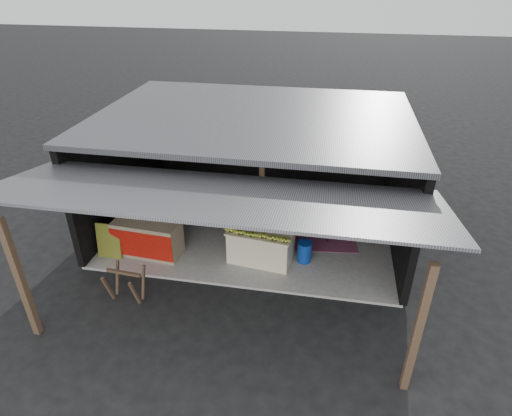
% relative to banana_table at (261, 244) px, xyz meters
% --- Properties ---
extents(ground, '(80.00, 80.00, 0.00)m').
position_rel_banana_table_xyz_m(ground, '(-0.44, -1.05, -0.46)').
color(ground, black).
rests_on(ground, ground).
extents(concrete_slab, '(7.00, 5.00, 0.06)m').
position_rel_banana_table_xyz_m(concrete_slab, '(-0.44, 1.45, -0.43)').
color(concrete_slab, gray).
rests_on(concrete_slab, ground).
extents(shophouse, '(7.40, 7.29, 3.02)m').
position_rel_banana_table_xyz_m(shophouse, '(-0.44, 1.76, 1.64)').
color(shophouse, black).
rests_on(shophouse, ground).
extents(banana_table, '(1.56, 1.07, 0.80)m').
position_rel_banana_table_xyz_m(banana_table, '(0.00, 0.00, 0.00)').
color(banana_table, silver).
rests_on(banana_table, concrete_slab).
extents(banana_pile, '(1.43, 0.96, 0.16)m').
position_rel_banana_table_xyz_m(banana_pile, '(-0.00, 0.00, 0.48)').
color(banana_pile, yellow).
rests_on(banana_pile, banana_table).
extents(white_crate, '(0.97, 0.72, 1.01)m').
position_rel_banana_table_xyz_m(white_crate, '(-0.10, 0.87, 0.10)').
color(white_crate, white).
rests_on(white_crate, concrete_slab).
extents(neighbor_stall, '(1.56, 0.79, 1.56)m').
position_rel_banana_table_xyz_m(neighbor_stall, '(-2.63, -0.23, 0.07)').
color(neighbor_stall, '#998466').
rests_on(neighbor_stall, concrete_slab).
extents(green_signboard, '(0.57, 0.17, 0.85)m').
position_rel_banana_table_xyz_m(green_signboard, '(-3.46, -0.55, 0.02)').
color(green_signboard, black).
rests_on(green_signboard, concrete_slab).
extents(sawhorse, '(0.74, 0.67, 0.72)m').
position_rel_banana_table_xyz_m(sawhorse, '(-2.47, -1.80, -0.01)').
color(sawhorse, '#4E3727').
rests_on(sawhorse, ground).
extents(water_barrel, '(0.32, 0.32, 0.47)m').
position_rel_banana_table_xyz_m(water_barrel, '(0.98, 0.08, -0.17)').
color(water_barrel, navy).
rests_on(water_barrel, concrete_slab).
extents(plastic_chair, '(0.49, 0.49, 0.81)m').
position_rel_banana_table_xyz_m(plastic_chair, '(1.54, 1.21, 0.07)').
color(plastic_chair, '#0A0E39').
rests_on(plastic_chair, concrete_slab).
extents(magenta_rug, '(1.60, 1.16, 0.01)m').
position_rel_banana_table_xyz_m(magenta_rug, '(1.43, 1.01, -0.40)').
color(magenta_rug, maroon).
rests_on(magenta_rug, concrete_slab).
extents(picture_frames, '(1.62, 0.04, 0.46)m').
position_rel_banana_table_xyz_m(picture_frames, '(-0.60, 3.84, 1.47)').
color(picture_frames, black).
rests_on(picture_frames, shophouse).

